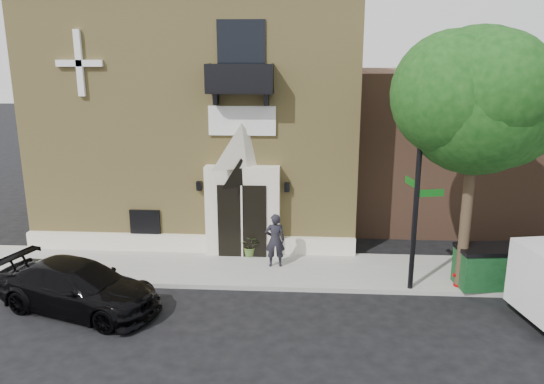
# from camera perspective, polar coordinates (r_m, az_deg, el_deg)

# --- Properties ---
(ground) EXTENTS (120.00, 120.00, 0.00)m
(ground) POSITION_cam_1_polar(r_m,az_deg,el_deg) (16.67, -0.72, -10.61)
(ground) COLOR black
(ground) RESTS_ON ground
(sidewalk) EXTENTS (42.00, 3.00, 0.15)m
(sidewalk) POSITION_cam_1_polar(r_m,az_deg,el_deg) (17.97, 2.86, -8.42)
(sidewalk) COLOR gray
(sidewalk) RESTS_ON ground
(church) EXTENTS (12.20, 11.01, 9.30)m
(church) POSITION_cam_1_polar(r_m,az_deg,el_deg) (23.48, -6.64, 8.53)
(church) COLOR #A78F4F
(church) RESTS_ON ground
(street_tree_left) EXTENTS (4.97, 4.38, 7.77)m
(street_tree_left) POSITION_cam_1_polar(r_m,az_deg,el_deg) (16.17, 21.42, 9.22)
(street_tree_left) COLOR #38281C
(street_tree_left) RESTS_ON sidewalk
(black_sedan) EXTENTS (5.23, 3.36, 1.41)m
(black_sedan) POSITION_cam_1_polar(r_m,az_deg,el_deg) (16.23, -20.07, -9.57)
(black_sedan) COLOR black
(black_sedan) RESTS_ON ground
(street_sign) EXTENTS (1.03, 0.91, 5.80)m
(street_sign) POSITION_cam_1_polar(r_m,az_deg,el_deg) (16.12, 15.31, -0.41)
(street_sign) COLOR black
(street_sign) RESTS_ON sidewalk
(fire_hydrant) EXTENTS (0.40, 0.32, 0.70)m
(fire_hydrant) POSITION_cam_1_polar(r_m,az_deg,el_deg) (17.51, 19.52, -8.46)
(fire_hydrant) COLOR #970003
(fire_hydrant) RESTS_ON sidewalk
(dumpster) EXTENTS (2.05, 1.33, 1.26)m
(dumpster) POSITION_cam_1_polar(r_m,az_deg,el_deg) (17.73, 22.25, -7.40)
(dumpster) COLOR #0F3817
(dumpster) RESTS_ON sidewalk
(planter) EXTENTS (0.80, 0.73, 0.76)m
(planter) POSITION_cam_1_polar(r_m,az_deg,el_deg) (18.85, -2.33, -5.78)
(planter) COLOR #50702F
(planter) RESTS_ON sidewalk
(pedestrian_near) EXTENTS (0.71, 0.50, 1.84)m
(pedestrian_near) POSITION_cam_1_polar(r_m,az_deg,el_deg) (17.79, 0.33, -5.20)
(pedestrian_near) COLOR black
(pedestrian_near) RESTS_ON sidewalk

